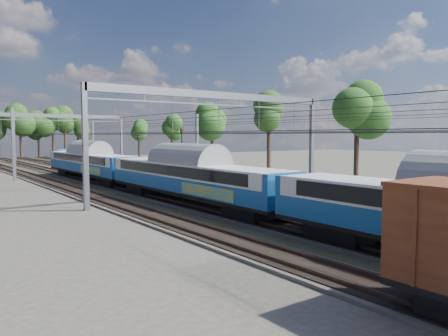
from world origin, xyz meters
TOP-DOWN VIEW (x-y plane):
  - track_bed at (-0.00, 45.00)m, footprint 21.00×130.00m
  - platform at (12.00, 20.00)m, footprint 3.00×70.00m
  - catenary at (0.33, 52.69)m, footprint 25.65×130.00m
  - tree_belt at (8.26, 93.25)m, footprint 39.88×99.14m
  - emu_train at (-4.50, 27.26)m, footprint 3.11×65.83m
  - worker at (-0.94, 48.60)m, footprint 0.55×0.76m
  - signal_near at (4.83, 56.29)m, footprint 0.40×0.37m
  - signal_far at (10.00, 53.06)m, footprint 0.43×0.39m

SIDE VIEW (x-z plane):
  - track_bed at x=0.00m, z-range -0.07..0.27m
  - platform at x=12.00m, z-range 0.00..0.30m
  - worker at x=-0.94m, z-range 0.00..1.94m
  - emu_train at x=-4.50m, z-range 0.40..4.96m
  - signal_near at x=4.83m, z-range 0.75..6.39m
  - signal_far at x=10.00m, z-range 0.85..7.29m
  - catenary at x=0.33m, z-range 1.90..10.90m
  - tree_belt at x=8.26m, z-range 2.19..13.90m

